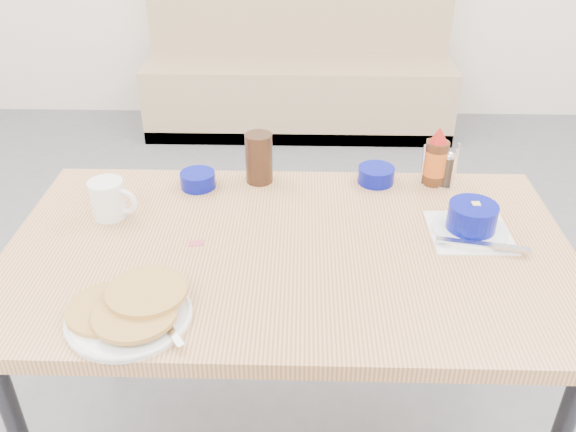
{
  "coord_description": "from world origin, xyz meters",
  "views": [
    {
      "loc": [
        0.03,
        -0.99,
        1.62
      ],
      "look_at": [
        -0.0,
        0.3,
        0.82
      ],
      "focal_mm": 38.0,
      "sensor_mm": 36.0,
      "label": 1
    }
  ],
  "objects_px": {
    "amber_tumbler": "(259,158)",
    "syrup_bottle": "(436,159)",
    "butter_bowl": "(376,175)",
    "pancake_plate": "(130,310)",
    "coffee_mug": "(109,199)",
    "dining_table": "(289,267)",
    "grits_setting": "(472,221)",
    "booth_bench": "(299,73)",
    "creamer_bowl": "(198,180)",
    "condiment_caddy": "(439,170)"
  },
  "relations": [
    {
      "from": "grits_setting",
      "to": "creamer_bowl",
      "type": "relative_size",
      "value": 2.26
    },
    {
      "from": "butter_bowl",
      "to": "amber_tumbler",
      "type": "xyz_separation_m",
      "value": [
        -0.34,
        0.0,
        0.05
      ]
    },
    {
      "from": "grits_setting",
      "to": "syrup_bottle",
      "type": "bearing_deg",
      "value": 99.97
    },
    {
      "from": "grits_setting",
      "to": "syrup_bottle",
      "type": "height_order",
      "value": "syrup_bottle"
    },
    {
      "from": "grits_setting",
      "to": "amber_tumbler",
      "type": "bearing_deg",
      "value": 154.32
    },
    {
      "from": "coffee_mug",
      "to": "syrup_bottle",
      "type": "relative_size",
      "value": 0.75
    },
    {
      "from": "dining_table",
      "to": "pancake_plate",
      "type": "distance_m",
      "value": 0.43
    },
    {
      "from": "butter_bowl",
      "to": "pancake_plate",
      "type": "bearing_deg",
      "value": -133.18
    },
    {
      "from": "booth_bench",
      "to": "amber_tumbler",
      "type": "height_order",
      "value": "booth_bench"
    },
    {
      "from": "creamer_bowl",
      "to": "dining_table",
      "type": "bearing_deg",
      "value": -47.89
    },
    {
      "from": "grits_setting",
      "to": "condiment_caddy",
      "type": "distance_m",
      "value": 0.27
    },
    {
      "from": "booth_bench",
      "to": "dining_table",
      "type": "distance_m",
      "value": 2.56
    },
    {
      "from": "pancake_plate",
      "to": "syrup_bottle",
      "type": "xyz_separation_m",
      "value": [
        0.74,
        0.61,
        0.06
      ]
    },
    {
      "from": "amber_tumbler",
      "to": "syrup_bottle",
      "type": "bearing_deg",
      "value": 0.0
    },
    {
      "from": "dining_table",
      "to": "butter_bowl",
      "type": "relative_size",
      "value": 13.29
    },
    {
      "from": "coffee_mug",
      "to": "syrup_bottle",
      "type": "height_order",
      "value": "syrup_bottle"
    },
    {
      "from": "coffee_mug",
      "to": "syrup_bottle",
      "type": "bearing_deg",
      "value": 13.14
    },
    {
      "from": "creamer_bowl",
      "to": "condiment_caddy",
      "type": "bearing_deg",
      "value": 3.44
    },
    {
      "from": "dining_table",
      "to": "coffee_mug",
      "type": "distance_m",
      "value": 0.51
    },
    {
      "from": "coffee_mug",
      "to": "condiment_caddy",
      "type": "bearing_deg",
      "value": 12.97
    },
    {
      "from": "amber_tumbler",
      "to": "creamer_bowl",
      "type": "bearing_deg",
      "value": -166.57
    },
    {
      "from": "booth_bench",
      "to": "creamer_bowl",
      "type": "bearing_deg",
      "value": -96.87
    },
    {
      "from": "grits_setting",
      "to": "condiment_caddy",
      "type": "relative_size",
      "value": 1.84
    },
    {
      "from": "booth_bench",
      "to": "condiment_caddy",
      "type": "relative_size",
      "value": 15.34
    },
    {
      "from": "booth_bench",
      "to": "condiment_caddy",
      "type": "height_order",
      "value": "booth_bench"
    },
    {
      "from": "pancake_plate",
      "to": "syrup_bottle",
      "type": "height_order",
      "value": "syrup_bottle"
    },
    {
      "from": "booth_bench",
      "to": "syrup_bottle",
      "type": "bearing_deg",
      "value": -79.33
    },
    {
      "from": "butter_bowl",
      "to": "amber_tumbler",
      "type": "bearing_deg",
      "value": 180.0
    },
    {
      "from": "grits_setting",
      "to": "amber_tumbler",
      "type": "relative_size",
      "value": 1.54
    },
    {
      "from": "syrup_bottle",
      "to": "pancake_plate",
      "type": "bearing_deg",
      "value": -140.48
    },
    {
      "from": "amber_tumbler",
      "to": "condiment_caddy",
      "type": "relative_size",
      "value": 1.2
    },
    {
      "from": "butter_bowl",
      "to": "condiment_caddy",
      "type": "bearing_deg",
      "value": 0.0
    },
    {
      "from": "booth_bench",
      "to": "pancake_plate",
      "type": "relative_size",
      "value": 7.09
    },
    {
      "from": "grits_setting",
      "to": "amber_tumbler",
      "type": "height_order",
      "value": "amber_tumbler"
    },
    {
      "from": "grits_setting",
      "to": "butter_bowl",
      "type": "relative_size",
      "value": 2.16
    },
    {
      "from": "amber_tumbler",
      "to": "syrup_bottle",
      "type": "relative_size",
      "value": 0.84
    },
    {
      "from": "booth_bench",
      "to": "creamer_bowl",
      "type": "height_order",
      "value": "booth_bench"
    },
    {
      "from": "grits_setting",
      "to": "amber_tumbler",
      "type": "distance_m",
      "value": 0.62
    },
    {
      "from": "coffee_mug",
      "to": "creamer_bowl",
      "type": "height_order",
      "value": "coffee_mug"
    },
    {
      "from": "amber_tumbler",
      "to": "pancake_plate",
      "type": "bearing_deg",
      "value": -110.76
    },
    {
      "from": "pancake_plate",
      "to": "coffee_mug",
      "type": "bearing_deg",
      "value": 110.41
    },
    {
      "from": "coffee_mug",
      "to": "condiment_caddy",
      "type": "relative_size",
      "value": 1.06
    },
    {
      "from": "condiment_caddy",
      "to": "syrup_bottle",
      "type": "height_order",
      "value": "syrup_bottle"
    },
    {
      "from": "dining_table",
      "to": "creamer_bowl",
      "type": "bearing_deg",
      "value": 132.11
    },
    {
      "from": "creamer_bowl",
      "to": "booth_bench",
      "type": "bearing_deg",
      "value": 83.13
    },
    {
      "from": "booth_bench",
      "to": "syrup_bottle",
      "type": "height_order",
      "value": "booth_bench"
    },
    {
      "from": "dining_table",
      "to": "grits_setting",
      "type": "bearing_deg",
      "value": 9.02
    },
    {
      "from": "pancake_plate",
      "to": "creamer_bowl",
      "type": "bearing_deg",
      "value": 84.32
    },
    {
      "from": "dining_table",
      "to": "creamer_bowl",
      "type": "distance_m",
      "value": 0.41
    },
    {
      "from": "dining_table",
      "to": "butter_bowl",
      "type": "distance_m",
      "value": 0.43
    }
  ]
}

